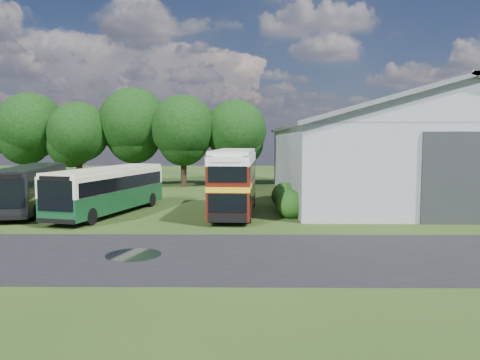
{
  "coord_description": "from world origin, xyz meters",
  "views": [
    {
      "loc": [
        2.92,
        -21.15,
        4.59
      ],
      "look_at": [
        2.61,
        8.0,
        2.04
      ],
      "focal_mm": 35.0,
      "sensor_mm": 36.0,
      "label": 1
    }
  ],
  "objects_px": {
    "bus_green_single": "(109,189)",
    "bus_maroon_double": "(234,182)",
    "storage_shed": "(398,145)",
    "bus_dark_single": "(31,187)"
  },
  "relations": [
    {
      "from": "storage_shed",
      "to": "bus_green_single",
      "type": "distance_m",
      "value": 22.37
    },
    {
      "from": "bus_maroon_double",
      "to": "bus_dark_single",
      "type": "height_order",
      "value": "bus_maroon_double"
    },
    {
      "from": "storage_shed",
      "to": "bus_dark_single",
      "type": "relative_size",
      "value": 2.33
    },
    {
      "from": "bus_green_single",
      "to": "bus_maroon_double",
      "type": "bearing_deg",
      "value": 15.6
    },
    {
      "from": "storage_shed",
      "to": "bus_dark_single",
      "type": "bearing_deg",
      "value": -163.44
    },
    {
      "from": "storage_shed",
      "to": "bus_green_single",
      "type": "xyz_separation_m",
      "value": [
        -20.44,
        -8.71,
        -2.65
      ]
    },
    {
      "from": "storage_shed",
      "to": "bus_maroon_double",
      "type": "height_order",
      "value": "storage_shed"
    },
    {
      "from": "bus_green_single",
      "to": "bus_maroon_double",
      "type": "xyz_separation_m",
      "value": [
        7.7,
        0.14,
        0.46
      ]
    },
    {
      "from": "storage_shed",
      "to": "bus_green_single",
      "type": "bearing_deg",
      "value": -156.91
    },
    {
      "from": "bus_green_single",
      "to": "bus_dark_single",
      "type": "xyz_separation_m",
      "value": [
        -5.3,
        1.06,
        0.01
      ]
    }
  ]
}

